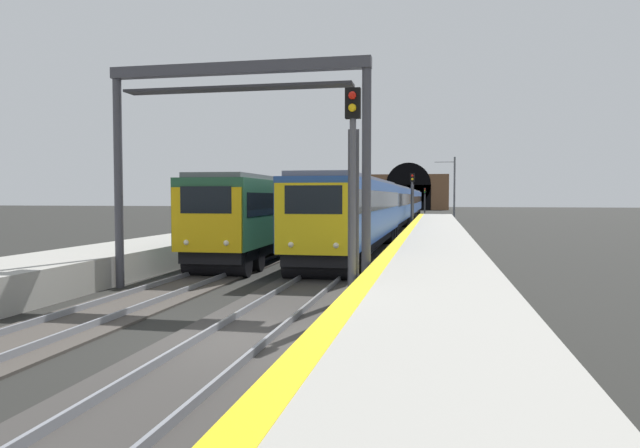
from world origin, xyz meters
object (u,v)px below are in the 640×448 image
railway_signal_near (353,185)px  train_adjacent_platform (341,205)px  railway_signal_far (425,198)px  train_main_approaching (396,204)px  catenary_mast_near (454,188)px  overhead_signal_gantry (237,120)px  railway_signal_mid (412,197)px

railway_signal_near → train_adjacent_platform: bearing=-170.4°
railway_signal_near → railway_signal_far: size_ratio=1.25×
train_main_approaching → railway_signal_near: bearing=3.0°
train_adjacent_platform → catenary_mast_near: catenary_mast_near is taller
overhead_signal_gantry → catenary_mast_near: bearing=-8.7°
railway_signal_mid → train_adjacent_platform: bearing=-95.3°
train_main_approaching → railway_signal_mid: (-9.02, -1.98, 0.69)m
train_adjacent_platform → catenary_mast_near: size_ratio=8.25×
overhead_signal_gantry → catenary_mast_near: catenary_mast_near is taller
railway_signal_near → overhead_signal_gantry: bearing=-126.8°
railway_signal_near → catenary_mast_near: (57.11, -4.11, 0.70)m
railway_signal_near → train_main_approaching: bearing=-177.5°
railway_signal_mid → railway_signal_near: bearing=0.0°
train_main_approaching → railway_signal_mid: size_ratio=16.20×
railway_signal_mid → catenary_mast_near: 21.19m
railway_signal_far → overhead_signal_gantry: bearing=-2.7°
train_adjacent_platform → railway_signal_far: 54.99m
train_main_approaching → train_adjacent_platform: 9.47m
train_main_approaching → railway_signal_near: (-45.36, -1.98, 1.06)m
overhead_signal_gantry → catenary_mast_near: (54.02, -8.23, -1.41)m
train_main_approaching → train_adjacent_platform: train_adjacent_platform is taller
catenary_mast_near → overhead_signal_gantry: bearing=171.3°
overhead_signal_gantry → catenary_mast_near: 54.66m
catenary_mast_near → railway_signal_far: bearing=6.8°
railway_signal_near → overhead_signal_gantry: 5.57m
train_main_approaching → railway_signal_mid: railway_signal_mid is taller
train_adjacent_platform → railway_signal_near: bearing=8.0°
railway_signal_mid → train_main_approaching: bearing=-167.6°
railway_signal_mid → railway_signal_far: railway_signal_mid is taller
railway_signal_near → railway_signal_mid: (36.34, 0.00, -0.36)m
train_main_approaching → railway_signal_near: size_ratio=14.25×
railway_signal_mid → catenary_mast_near: catenary_mast_near is taller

